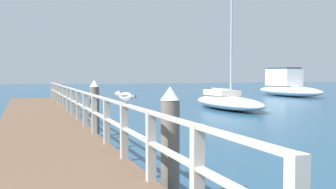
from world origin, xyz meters
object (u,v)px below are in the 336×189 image
(dock_piling_far, at_px, (95,108))
(boat_4, at_px, (227,101))
(dock_piling_near, at_px, (170,144))
(boat_0, at_px, (287,87))
(seagull_foreground, at_px, (125,96))

(dock_piling_far, xyz_separation_m, boat_4, (8.42, 7.32, -0.43))
(dock_piling_near, height_order, boat_0, boat_0)
(dock_piling_near, height_order, dock_piling_far, same)
(boat_0, bearing_deg, dock_piling_far, -139.52)
(dock_piling_near, xyz_separation_m, boat_0, (19.55, 24.05, -0.04))
(dock_piling_near, bearing_deg, seagull_foreground, 107.91)
(dock_piling_far, bearing_deg, boat_4, 40.99)
(dock_piling_near, bearing_deg, boat_4, 59.10)
(dock_piling_far, distance_m, boat_4, 11.17)
(seagull_foreground, relative_size, boat_0, 0.05)
(dock_piling_near, relative_size, dock_piling_far, 1.00)
(boat_0, bearing_deg, dock_piling_near, -130.12)
(seagull_foreground, bearing_deg, dock_piling_near, -107.79)
(seagull_foreground, bearing_deg, boat_4, 19.94)
(dock_piling_near, distance_m, dock_piling_far, 6.75)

